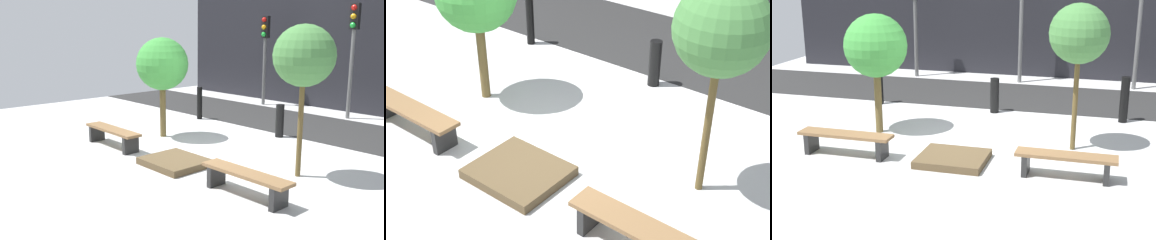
{
  "view_description": "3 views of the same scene",
  "coord_description": "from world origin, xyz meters",
  "views": [
    {
      "loc": [
        6.58,
        -6.28,
        2.8
      ],
      "look_at": [
        -0.15,
        -0.21,
        0.85
      ],
      "focal_mm": 40.0,
      "sensor_mm": 36.0,
      "label": 1
    },
    {
      "loc": [
        4.39,
        -5.01,
        4.6
      ],
      "look_at": [
        0.44,
        -0.05,
        0.73
      ],
      "focal_mm": 50.0,
      "sensor_mm": 36.0,
      "label": 2
    },
    {
      "loc": [
        2.74,
        -9.81,
        3.64
      ],
      "look_at": [
        0.04,
        -0.19,
        0.65
      ],
      "focal_mm": 50.0,
      "sensor_mm": 36.0,
      "label": 3
    }
  ],
  "objects": [
    {
      "name": "road_strip",
      "position": [
        0.0,
        4.5,
        0.01
      ],
      "size": [
        18.0,
        3.03,
        0.01
      ],
      "primitive_type": "cube",
      "color": "#282828",
      "rests_on": "ground"
    },
    {
      "name": "tree_behind_right_bench",
      "position": [
        2.1,
        0.51,
        2.3
      ],
      "size": [
        1.15,
        1.15,
        2.89
      ],
      "color": "brown",
      "rests_on": "ground"
    },
    {
      "name": "planter_bed",
      "position": [
        0.0,
        -0.83,
        0.07
      ],
      "size": [
        1.26,
        1.1,
        0.14
      ],
      "primitive_type": "cube",
      "color": "brown",
      "rests_on": "ground"
    },
    {
      "name": "bench_right",
      "position": [
        2.1,
        -1.03,
        0.32
      ],
      "size": [
        1.75,
        0.4,
        0.44
      ],
      "rotation": [
        0.0,
        0.0,
        -0.0
      ],
      "color": "black",
      "rests_on": "ground"
    },
    {
      "name": "bollard_left",
      "position": [
        0.0,
        2.74,
        0.43
      ],
      "size": [
        0.22,
        0.22,
        0.87
      ],
      "primitive_type": "cylinder",
      "color": "black",
      "rests_on": "ground"
    },
    {
      "name": "ground_plane",
      "position": [
        0.0,
        0.0,
        0.0
      ],
      "size": [
        18.0,
        18.0,
        0.0
      ],
      "primitive_type": "plane",
      "color": "#B6B6B6"
    },
    {
      "name": "bench_left",
      "position": [
        -2.1,
        -1.03,
        0.33
      ],
      "size": [
        1.87,
        0.4,
        0.45
      ],
      "rotation": [
        0.0,
        0.0,
        0.0
      ],
      "color": "black",
      "rests_on": "ground"
    },
    {
      "name": "bollard_far_left",
      "position": [
        -3.08,
        2.74,
        0.51
      ],
      "size": [
        0.17,
        0.17,
        1.02
      ],
      "primitive_type": "cylinder",
      "color": "black",
      "rests_on": "ground"
    }
  ]
}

